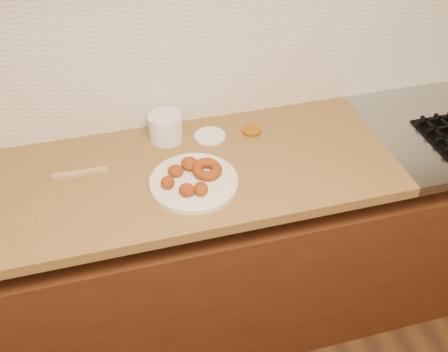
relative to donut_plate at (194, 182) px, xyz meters
The scene contains 11 objects.
wall_back 0.64m from the donut_plate, 60.13° to the left, with size 4.00×0.02×2.70m, color tan.
base_cabinet 0.58m from the donut_plate, 21.29° to the left, with size 3.60×0.60×0.77m, color #4C230F.
butcher_block 0.43m from the donut_plate, 168.00° to the left, with size 2.30×0.62×0.04m, color olive.
backsplash 0.54m from the donut_plate, 59.37° to the left, with size 3.60×0.02×0.60m, color silver.
donut_plate is the anchor object (origin of this frame).
ring_donut 0.06m from the donut_plate, 24.11° to the left, with size 0.10×0.10×0.04m, color #813405.
fried_dough_chunks 0.04m from the donut_plate, behind, with size 0.15×0.20×0.05m.
plastic_tub 0.29m from the donut_plate, 98.54° to the left, with size 0.12×0.12×0.10m, color silver.
tub_lid 0.27m from the donut_plate, 64.64° to the left, with size 0.12×0.12×0.01m, color white.
brass_jar_lid 0.37m from the donut_plate, 40.38° to the left, with size 0.07×0.07×0.01m, color #BB7318.
wooden_utensil 0.40m from the donut_plate, 157.97° to the left, with size 0.19×0.02×0.01m, color #A78358.
Camera 1 is at (-0.48, 0.29, 2.07)m, focal length 42.00 mm.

